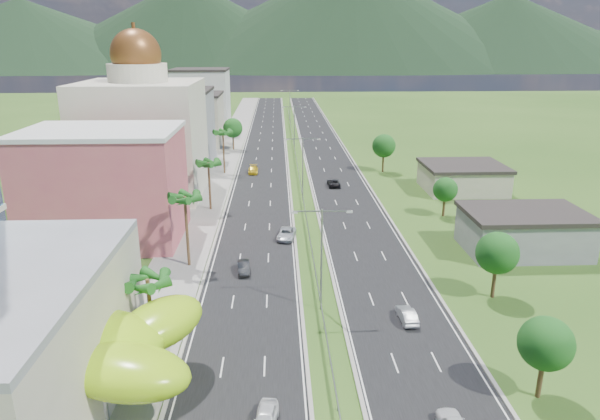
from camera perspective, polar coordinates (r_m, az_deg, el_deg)
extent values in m
plane|color=#2D5119|center=(48.32, 3.21, -16.16)|extent=(500.00, 500.00, 0.00)
cube|color=black|center=(132.68, -3.79, 6.03)|extent=(11.00, 260.00, 0.04)
cube|color=black|center=(133.16, 2.71, 6.09)|extent=(11.00, 260.00, 0.04)
cube|color=gray|center=(133.24, -7.90, 5.97)|extent=(7.00, 260.00, 0.12)
cube|color=gray|center=(115.01, -0.23, 4.54)|extent=(0.08, 216.00, 0.28)
cube|color=gray|center=(215.57, -1.30, 10.69)|extent=(0.10, 0.12, 0.70)
cylinder|color=gray|center=(54.46, 2.30, -5.44)|extent=(0.20, 0.20, 11.00)
cube|color=gray|center=(52.50, 0.80, -0.14)|extent=(2.88, 0.12, 0.12)
cube|color=gray|center=(52.74, 3.93, -0.10)|extent=(2.88, 0.12, 0.12)
cube|color=silver|center=(52.48, -0.59, -0.27)|extent=(0.60, 0.25, 0.18)
cube|color=silver|center=(52.93, 5.30, -0.19)|extent=(0.60, 0.25, 0.18)
cylinder|color=gray|center=(92.50, 0.29, 4.37)|extent=(0.20, 0.20, 11.00)
cube|color=gray|center=(91.36, -0.61, 7.59)|extent=(2.88, 0.12, 0.12)
cube|color=gray|center=(91.50, 1.21, 7.61)|extent=(2.88, 0.12, 0.12)
cube|color=silver|center=(91.35, -1.42, 7.52)|extent=(0.60, 0.25, 0.18)
cube|color=silver|center=(91.60, 2.01, 7.55)|extent=(0.60, 0.25, 0.18)
cylinder|color=gray|center=(136.64, -0.61, 8.75)|extent=(0.20, 0.20, 11.00)
cube|color=gray|center=(135.87, -1.24, 10.95)|extent=(2.88, 0.12, 0.12)
cube|color=gray|center=(135.96, 0.00, 10.96)|extent=(2.88, 0.12, 0.12)
cube|color=silver|center=(135.86, -1.79, 10.90)|extent=(0.60, 0.25, 0.18)
cube|color=silver|center=(136.03, 0.54, 10.92)|extent=(0.60, 0.25, 0.18)
cylinder|color=gray|center=(181.20, -1.08, 10.98)|extent=(0.20, 0.20, 11.00)
cube|color=gray|center=(180.62, -1.56, 12.64)|extent=(2.88, 0.12, 0.12)
cube|color=gray|center=(180.69, -0.63, 12.65)|extent=(2.88, 0.12, 0.12)
cube|color=silver|center=(180.61, -1.98, 12.61)|extent=(0.60, 0.25, 0.18)
cube|color=silver|center=(180.74, -0.21, 12.62)|extent=(0.60, 0.25, 0.18)
cylinder|color=gray|center=(49.45, -26.42, -14.60)|extent=(0.50, 0.50, 4.00)
cylinder|color=gray|center=(43.18, -20.15, -18.78)|extent=(0.50, 0.50, 4.00)
cylinder|color=gray|center=(46.60, -15.89, -15.37)|extent=(0.50, 0.50, 4.00)
cube|color=#C24F60|center=(78.14, -20.03, 2.27)|extent=(20.00, 15.00, 15.00)
cube|color=beige|center=(99.25, -16.35, 7.23)|extent=(20.00, 20.00, 20.00)
cylinder|color=beige|center=(97.94, -16.95, 13.85)|extent=(10.00, 10.00, 3.00)
sphere|color=brown|center=(97.82, -17.11, 15.60)|extent=(8.40, 8.40, 8.40)
cube|color=gray|center=(123.47, -13.15, 8.49)|extent=(16.00, 15.00, 16.00)
cube|color=#B0AA91|center=(145.13, -11.57, 9.32)|extent=(16.00, 15.00, 13.00)
cube|color=silver|center=(167.40, -10.43, 11.34)|extent=(16.00, 15.00, 18.00)
cube|color=gray|center=(76.49, 22.71, -2.30)|extent=(15.00, 10.00, 5.00)
cube|color=#B0AA91|center=(103.88, 16.95, 3.21)|extent=(14.00, 12.00, 4.40)
cylinder|color=#47301C|center=(49.17, -15.60, -11.10)|extent=(0.36, 0.36, 7.50)
cylinder|color=#47301C|center=(66.77, -11.96, -2.28)|extent=(0.36, 0.36, 9.00)
cylinder|color=#47301C|center=(88.63, -9.62, 2.52)|extent=(0.36, 0.36, 8.00)
cylinder|color=#47301C|center=(112.72, -8.14, 6.06)|extent=(0.36, 0.36, 8.80)
cylinder|color=#47301C|center=(137.54, -7.13, 7.38)|extent=(0.40, 0.40, 4.90)
sphere|color=#1D5A1C|center=(137.01, -7.18, 8.68)|extent=(4.90, 4.90, 4.90)
cylinder|color=#47301C|center=(47.40, 24.32, -15.63)|extent=(0.40, 0.40, 4.20)
sphere|color=#1D5A1C|center=(46.04, 24.75, -12.79)|extent=(4.20, 4.20, 4.20)
cylinder|color=#47301C|center=(61.99, 20.02, -6.83)|extent=(0.40, 0.40, 4.55)
sphere|color=#1D5A1C|center=(60.89, 20.31, -4.32)|extent=(4.55, 4.55, 4.55)
cylinder|color=#47301C|center=(87.74, 15.11, 0.57)|extent=(0.40, 0.40, 3.85)
sphere|color=#1D5A1C|center=(87.07, 15.24, 2.13)|extent=(3.85, 3.85, 3.85)
cylinder|color=#47301C|center=(114.76, 8.86, 5.24)|extent=(0.40, 0.40, 4.90)
sphere|color=#1D5A1C|center=(114.13, 8.93, 6.78)|extent=(4.90, 4.90, 4.90)
imported|color=white|center=(41.69, -3.66, -21.28)|extent=(2.07, 4.13, 1.35)
imported|color=black|center=(65.17, -6.04, -6.09)|extent=(1.74, 4.07, 1.31)
imported|color=#B7BCC0|center=(75.50, -1.45, -2.56)|extent=(3.09, 5.26, 1.37)
imported|color=gold|center=(113.03, -5.02, 4.30)|extent=(2.02, 4.88, 1.41)
imported|color=#B3B6BB|center=(55.38, 11.34, -10.91)|extent=(1.55, 4.05, 1.32)
imported|color=black|center=(102.61, 3.60, 2.91)|extent=(2.31, 4.73, 1.29)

